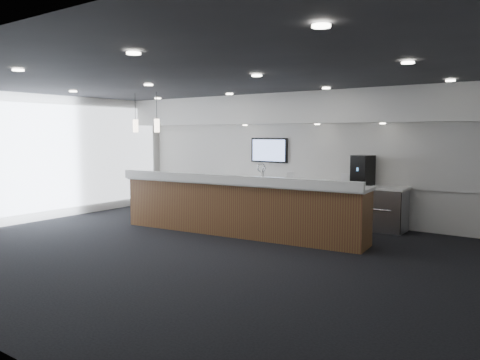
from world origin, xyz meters
The scene contains 24 objects.
ground centered at (0.00, 0.00, 0.00)m, with size 10.00×10.00×0.00m, color black.
ceiling centered at (0.00, 0.00, 3.00)m, with size 10.00×8.00×0.02m, color black.
back_wall centered at (0.00, 4.00, 1.50)m, with size 10.00×0.02×3.00m, color silver.
left_wall centered at (-5.00, 0.00, 1.50)m, with size 0.02×8.00×3.00m, color silver.
soffit_bulkhead centered at (0.00, 3.55, 2.65)m, with size 10.00×0.90×0.70m, color silver.
alcove_panel centered at (0.00, 3.97, 1.60)m, with size 9.80×0.06×1.40m, color silver.
window_blinds_wall centered at (-4.96, 0.00, 1.50)m, with size 0.04×7.36×2.55m, color silver.
back_credenza centered at (0.00, 3.64, 0.48)m, with size 5.06×0.66×0.95m.
wall_tv centered at (-1.00, 3.91, 1.65)m, with size 1.05×0.08×0.62m.
pendant_left centered at (-2.40, 0.80, 2.25)m, with size 0.12×0.12×0.30m, color #FFE6C6.
pendant_right centered at (-3.10, 0.80, 2.25)m, with size 0.12×0.12×0.30m, color #FFE6C6.
ceiling_can_lights centered at (0.00, 0.00, 2.97)m, with size 7.00×5.00×0.02m, color white, non-canonical shape.
service_counter centered at (-0.27, 1.56, 0.57)m, with size 5.43×1.39×1.49m.
coffee_machine centered at (1.57, 3.62, 1.28)m, with size 0.45×0.53×0.65m.
info_sign_left centered at (-0.17, 3.53, 1.06)m, with size 0.16×0.02×0.22m, color white.
info_sign_right centered at (1.21, 3.54, 1.08)m, with size 0.19×0.02×0.25m, color white.
cup_0 centered at (1.66, 3.57, 1.00)m, with size 0.10×0.10×0.09m, color white.
cup_1 centered at (1.52, 3.57, 1.00)m, with size 0.10×0.10×0.09m, color white.
cup_2 centered at (1.38, 3.57, 1.00)m, with size 0.10×0.10×0.09m, color white.
cup_3 centered at (1.24, 3.57, 1.00)m, with size 0.10×0.10×0.09m, color white.
cup_4 centered at (1.10, 3.57, 1.00)m, with size 0.10×0.10×0.09m, color white.
cup_5 centered at (0.96, 3.57, 1.00)m, with size 0.10×0.10×0.09m, color white.
cup_6 centered at (0.82, 3.57, 1.00)m, with size 0.10×0.10×0.09m, color white.
cup_7 centered at (0.68, 3.57, 1.00)m, with size 0.10×0.10×0.09m, color white.
Camera 1 is at (5.28, -6.16, 2.08)m, focal length 35.00 mm.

